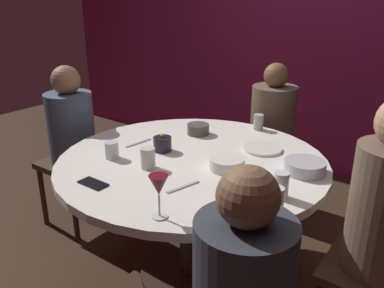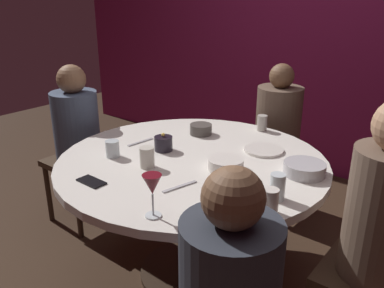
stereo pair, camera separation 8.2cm
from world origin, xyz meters
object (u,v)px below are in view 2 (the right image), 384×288
Objects in this scene: cup_beside_wine at (270,201)px; bowl_salad_center at (226,164)px; dining_table at (192,183)px; cell_phone at (91,182)px; wine_glass at (152,186)px; bowl_small_white at (201,129)px; cup_by_left_diner at (225,205)px; cup_far_edge at (262,123)px; seated_diner_back at (278,122)px; bowl_serving_large at (304,169)px; dinner_plate at (264,150)px; cup_by_right_diner at (277,187)px; cup_near_candle at (113,149)px; seated_diner_left at (77,128)px; cup_center_front at (147,157)px; candle_holder at (163,143)px.

bowl_salad_center is at bearing 146.95° from cup_beside_wine.
cell_phone is at bearing -109.89° from dining_table.
bowl_small_white is (-0.44, 0.88, -0.10)m from wine_glass.
cup_far_edge is at bearing 111.74° from cup_by_left_diner.
cell_phone is at bearing -7.04° from seated_diner_back.
wine_glass is at bearing -66.11° from dining_table.
dining_table is 7.08× the size of bowl_serving_large.
dining_table is 13.42× the size of cup_beside_wine.
cell_phone is 1.00m from bowl_serving_large.
bowl_serving_large is at bearing 67.57° from wine_glass.
bowl_salad_center is 0.65m from cup_far_edge.
seated_diner_back reaches higher than dinner_plate.
bowl_salad_center is 0.36m from cup_by_right_diner.
wine_glass reaches higher than cup_far_edge.
bowl_small_white is 0.97m from cup_by_left_diner.
bowl_small_white reaches higher than bowl_salad_center.
cup_far_edge is at bearing 123.07° from cup_by_right_diner.
cell_phone is 0.31m from cup_near_candle.
cup_center_front is (0.88, -0.22, 0.09)m from seated_diner_left.
cup_by_right_diner reaches higher than candle_holder.
cup_far_edge is 0.94× the size of cup_beside_wine.
cup_beside_wine reaches higher than bowl_salad_center.
dinner_plate is (0.24, 0.32, 0.15)m from dining_table.
seated_diner_left is at bearing 171.06° from cup_beside_wine.
cup_center_front reaches higher than bowl_serving_large.
cup_by_left_diner is (-0.08, -0.56, 0.02)m from bowl_serving_large.
dining_table is 0.99m from seated_diner_left.
cell_phone is 1.31× the size of cup_by_left_diner.
wine_glass is at bearing -42.87° from cup_center_front.
bowl_serving_large is (0.72, 0.68, 0.03)m from cell_phone.
dinner_plate is at bearing 52.96° from dining_table.
candle_holder is 0.68m from cup_far_edge.
cup_far_edge is at bearing 120.93° from dinner_plate.
cup_far_edge is at bearing 136.78° from bowl_serving_large.
bowl_small_white is (-0.44, 0.01, 0.02)m from dinner_plate.
seated_diner_back is (0.99, 0.98, -0.01)m from seated_diner_left.
candle_holder is (-0.19, -0.01, 0.18)m from dining_table.
cell_phone is 0.81m from cup_beside_wine.
seated_diner_left is at bearing 179.45° from candle_holder.
seated_diner_back is 5.53× the size of bowl_serving_large.
cup_near_candle is at bearing 170.04° from cup_by_left_diner.
bowl_serving_large is at bearing 29.82° from bowl_salad_center.
cup_by_right_diner is at bearing 71.08° from cup_by_left_diner.
seated_diner_left reaches higher than bowl_serving_large.
cell_phone is (-0.18, -1.49, 0.05)m from seated_diner_back.
seated_diner_left is 1.50m from cup_by_left_diner.
bowl_small_white is (-0.20, -0.65, 0.08)m from seated_diner_back.
candle_holder is at bearing 2.15° from cell_phone.
dining_table is 0.66m from cup_beside_wine.
cup_far_edge reaches higher than cell_phone.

